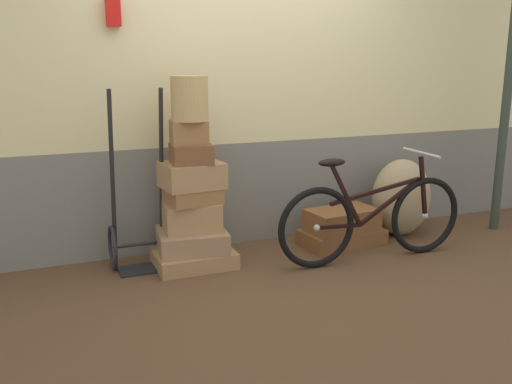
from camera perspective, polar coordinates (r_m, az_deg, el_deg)
ground at (r=4.31m, az=2.74°, el=-8.32°), size 8.48×5.20×0.06m
station_building at (r=4.79m, az=-1.26°, el=12.62°), size 6.48×0.74×2.98m
suitcase_0 at (r=4.41m, az=-6.27°, el=-6.61°), size 0.60×0.45×0.12m
suitcase_1 at (r=4.39m, az=-6.46°, el=-4.80°), size 0.56×0.52×0.16m
suitcase_2 at (r=4.35m, az=-6.50°, el=-2.41°), size 0.44×0.37×0.22m
suitcase_3 at (r=4.30m, az=-6.39°, el=-0.32°), size 0.41×0.36×0.11m
suitcase_4 at (r=4.28m, az=-6.47°, el=1.71°), size 0.47×0.40×0.19m
suitcase_5 at (r=4.21m, az=-6.53°, el=3.83°), size 0.31×0.28×0.14m
suitcase_6 at (r=4.21m, az=-6.77°, el=5.99°), size 0.28×0.24×0.17m
suitcase_7 at (r=4.92m, az=8.62°, el=-4.48°), size 0.73×0.45×0.13m
suitcase_8 at (r=4.85m, az=8.65°, el=-2.79°), size 0.62×0.41×0.19m
wicker_basket at (r=4.18m, az=-6.70°, el=9.33°), size 0.27×0.27×0.32m
luggage_trolley at (r=4.39m, az=-11.54°, el=-3.75°), size 0.45×0.39×1.35m
burlap_sack at (r=5.22m, az=14.37°, el=-0.53°), size 0.54×0.46×0.69m
bicycle at (r=4.51m, az=11.62°, el=-2.61°), size 1.61×0.46×0.85m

